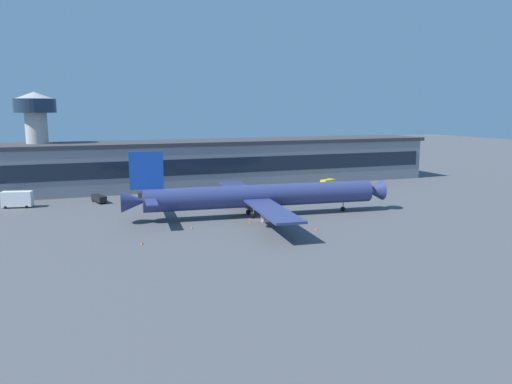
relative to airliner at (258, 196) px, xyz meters
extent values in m
plane|color=#4C4F54|center=(-1.48, -3.17, -4.77)|extent=(600.00, 600.00, 0.00)
cube|color=gray|center=(-1.48, 50.16, 1.93)|extent=(157.51, 19.64, 13.41)
cube|color=#38383D|center=(-1.48, 50.16, 9.24)|extent=(160.66, 20.03, 1.20)
cube|color=#192333|center=(-1.48, 40.29, 2.60)|extent=(154.36, 0.16, 4.83)
cylinder|color=navy|center=(0.93, -0.09, 0.02)|extent=(54.30, 10.23, 5.17)
cone|color=navy|center=(29.38, -2.78, 0.02)|extent=(5.09, 5.32, 4.91)
cone|color=navy|center=(-27.78, 2.63, 0.02)|extent=(6.09, 5.16, 4.65)
cube|color=#1947B2|center=(-24.98, 2.36, 6.73)|extent=(7.25, 1.18, 8.27)
cube|color=navy|center=(-23.95, 7.97, 0.79)|extent=(3.26, 9.48, 0.30)
cube|color=navy|center=(-25.02, -3.34, 0.79)|extent=(3.26, 9.48, 0.30)
cube|color=navy|center=(0.33, 14.78, -0.50)|extent=(8.26, 24.78, 0.50)
cube|color=navy|center=(-2.45, -14.58, -0.50)|extent=(8.26, 24.78, 0.50)
cylinder|color=#99999E|center=(0.98, 11.05, -2.32)|extent=(4.51, 3.23, 2.84)
cylinder|color=#99999E|center=(-1.11, -11.04, -2.32)|extent=(4.51, 3.23, 2.84)
cylinder|color=black|center=(21.38, -2.02, -4.22)|extent=(1.14, 0.60, 1.10)
cylinder|color=slate|center=(21.38, -2.02, -2.84)|extent=(0.24, 0.24, 2.21)
cylinder|color=black|center=(-1.54, 2.48, -4.22)|extent=(1.14, 0.60, 1.10)
cylinder|color=slate|center=(-1.54, 2.48, -2.84)|extent=(0.24, 0.24, 2.21)
cylinder|color=black|center=(-1.98, -2.15, -4.22)|extent=(1.14, 0.60, 1.10)
cylinder|color=slate|center=(-1.98, -2.15, -2.84)|extent=(0.24, 0.24, 2.21)
cylinder|color=#B7B7B2|center=(-49.07, 54.09, 7.00)|extent=(6.17, 6.17, 23.55)
cylinder|color=#1E2D42|center=(-49.07, 54.09, 20.78)|extent=(11.73, 11.73, 4.00)
cone|color=#A5A5A5|center=(-49.07, 54.09, 23.78)|extent=(10.56, 10.56, 2.00)
cube|color=black|center=(2.91, 30.52, -2.82)|extent=(6.04, 5.83, 3.20)
cube|color=black|center=(4.12, 31.63, -2.18)|extent=(3.04, 3.05, 0.80)
cylinder|color=black|center=(3.72, 32.73, -4.42)|extent=(0.72, 0.69, 0.70)
cylinder|color=black|center=(5.19, 31.14, -4.42)|extent=(0.72, 0.69, 0.70)
cylinder|color=black|center=(0.63, 29.89, -4.42)|extent=(0.72, 0.69, 0.70)
cylinder|color=black|center=(2.09, 28.30, -4.42)|extent=(0.72, 0.69, 0.70)
cube|color=yellow|center=(35.93, 32.39, -3.32)|extent=(5.64, 4.14, 2.20)
cube|color=black|center=(37.24, 32.98, -2.88)|extent=(2.49, 2.59, 0.55)
cylinder|color=black|center=(37.18, 34.04, -4.42)|extent=(0.76, 0.56, 0.70)
cylinder|color=black|center=(38.00, 32.24, -4.42)|extent=(0.76, 0.56, 0.70)
cylinder|color=black|center=(33.87, 32.55, -4.42)|extent=(0.76, 0.56, 0.70)
cylinder|color=black|center=(34.68, 30.74, -4.42)|extent=(0.76, 0.56, 0.70)
cube|color=black|center=(-33.72, 30.63, -3.62)|extent=(3.78, 6.71, 1.60)
cube|color=black|center=(-34.23, 32.31, -3.30)|extent=(2.41, 2.68, 0.40)
cylinder|color=black|center=(-35.23, 32.51, -4.42)|extent=(0.49, 0.76, 0.70)
cylinder|color=black|center=(-33.51, 33.03, -4.42)|extent=(0.49, 0.76, 0.70)
cylinder|color=black|center=(-33.93, 28.22, -4.42)|extent=(0.49, 0.76, 0.70)
cylinder|color=black|center=(-32.20, 28.75, -4.42)|extent=(0.49, 0.76, 0.70)
cube|color=red|center=(-14.17, 32.37, -3.72)|extent=(5.10, 3.20, 1.40)
cube|color=black|center=(-12.86, 32.54, -3.44)|extent=(1.98, 2.59, 0.35)
cylinder|color=black|center=(-12.66, 33.75, -4.42)|extent=(0.73, 0.39, 0.70)
cylinder|color=black|center=(-12.35, 31.43, -4.42)|extent=(0.73, 0.39, 0.70)
cylinder|color=black|center=(-15.99, 33.31, -4.42)|extent=(0.73, 0.39, 0.70)
cylinder|color=black|center=(-15.68, 30.99, -4.42)|extent=(0.73, 0.39, 0.70)
cube|color=white|center=(-53.41, 30.63, -2.52)|extent=(7.59, 4.06, 3.80)
cube|color=black|center=(-51.47, 30.21, -1.76)|extent=(2.97, 2.87, 0.95)
cylinder|color=black|center=(-50.70, 31.24, -4.42)|extent=(0.75, 0.44, 0.70)
cylinder|color=black|center=(-51.19, 28.96, -4.42)|extent=(0.75, 0.44, 0.70)
cylinder|color=black|center=(-55.63, 32.30, -4.42)|extent=(0.75, 0.44, 0.70)
cylinder|color=black|center=(-56.12, 30.02, -4.42)|extent=(0.75, 0.44, 0.70)
cube|color=black|center=(-21.53, 32.15, -3.67)|extent=(3.87, 4.03, 1.50)
cube|color=black|center=(-22.18, 31.40, -3.37)|extent=(2.21, 2.16, 0.38)
cylinder|color=black|center=(-21.68, 30.60, -4.42)|extent=(0.69, 0.72, 0.70)
cylinder|color=black|center=(-23.04, 31.79, -4.42)|extent=(0.69, 0.72, 0.70)
cylinder|color=black|center=(-20.02, 32.50, -4.42)|extent=(0.69, 0.72, 0.70)
cylinder|color=black|center=(-21.38, 33.69, -4.42)|extent=(0.69, 0.72, 0.70)
cone|color=#F2590C|center=(-28.80, -15.64, -4.46)|extent=(0.50, 0.50, 0.63)
cone|color=#F2590C|center=(6.38, -16.96, -4.44)|extent=(0.53, 0.53, 0.66)
cone|color=#F2590C|center=(-17.37, -6.82, -4.48)|extent=(0.47, 0.47, 0.59)
cone|color=#F2590C|center=(-4.18, -6.11, -4.48)|extent=(0.46, 0.46, 0.58)
camera|label=1|loc=(-40.14, -106.01, 19.81)|focal=34.94mm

